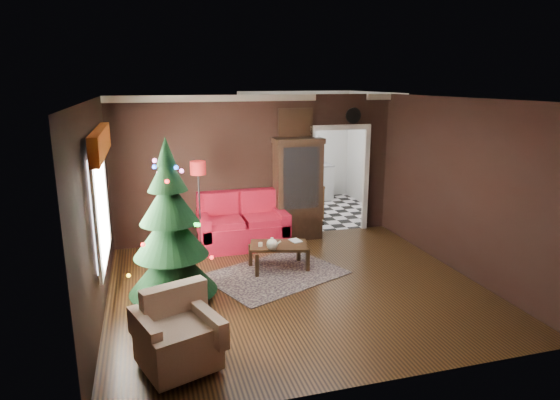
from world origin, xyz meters
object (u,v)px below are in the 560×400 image
object	(u,v)px
coffee_table	(279,256)
teapot	(272,244)
curio_cabinet	(298,191)
wall_clock	(353,115)
christmas_tree	(170,228)
armchair	(177,330)
floor_lamp	(200,210)
kitchen_table	(305,200)
loveseat	(243,221)

from	to	relation	value
coffee_table	teapot	xyz separation A→B (m)	(-0.17, -0.22, 0.31)
curio_cabinet	teapot	size ratio (longest dim) A/B	9.21
coffee_table	wall_clock	xyz separation A→B (m)	(2.01, 1.67, 2.16)
curio_cabinet	christmas_tree	world-z (taller)	christmas_tree
wall_clock	armchair	bearing A→B (deg)	-132.83
armchair	floor_lamp	bearing A→B (deg)	59.78
kitchen_table	wall_clock	bearing A→B (deg)	-66.25
loveseat	kitchen_table	bearing A→B (deg)	42.51
loveseat	wall_clock	xyz separation A→B (m)	(2.35, 0.40, 1.88)
curio_cabinet	wall_clock	size ratio (longest dim) A/B	5.94
floor_lamp	coffee_table	bearing A→B (deg)	-41.97
floor_lamp	teapot	bearing A→B (deg)	-52.08
armchair	christmas_tree	bearing A→B (deg)	68.44
loveseat	teapot	size ratio (longest dim) A/B	8.24
curio_cabinet	coffee_table	bearing A→B (deg)	-118.47
christmas_tree	wall_clock	xyz separation A→B (m)	(3.76, 2.32, 1.33)
armchair	kitchen_table	distance (m)	6.30
armchair	coffee_table	bearing A→B (deg)	33.98
curio_cabinet	wall_clock	xyz separation A→B (m)	(1.20, 0.18, 1.43)
teapot	coffee_table	bearing A→B (deg)	52.35
armchair	teapot	size ratio (longest dim) A/B	3.89
floor_lamp	armchair	world-z (taller)	floor_lamp
christmas_tree	wall_clock	bearing A→B (deg)	31.65
floor_lamp	kitchen_table	size ratio (longest dim) A/B	2.32
armchair	teapot	xyz separation A→B (m)	(1.65, 2.23, 0.07)
christmas_tree	kitchen_table	world-z (taller)	christmas_tree
loveseat	kitchen_table	world-z (taller)	loveseat
floor_lamp	kitchen_table	distance (m)	3.25
loveseat	coffee_table	xyz separation A→B (m)	(0.34, -1.27, -0.28)
teapot	wall_clock	distance (m)	3.43
loveseat	armchair	bearing A→B (deg)	-111.61
coffee_table	teapot	size ratio (longest dim) A/B	4.51
armchair	wall_clock	world-z (taller)	wall_clock
teapot	kitchen_table	xyz separation A→B (m)	(1.63, 3.14, -0.15)
curio_cabinet	armchair	xyz separation A→B (m)	(-2.63, -3.95, -0.49)
christmas_tree	coffee_table	world-z (taller)	christmas_tree
armchair	wall_clock	size ratio (longest dim) A/B	2.51
christmas_tree	coffee_table	xyz separation A→B (m)	(1.75, 0.65, -0.83)
armchair	kitchen_table	size ratio (longest dim) A/B	1.07
coffee_table	wall_clock	size ratio (longest dim) A/B	2.90
armchair	coffee_table	xyz separation A→B (m)	(1.82, 2.46, -0.24)
curio_cabinet	floor_lamp	bearing A→B (deg)	-167.06
christmas_tree	coffee_table	bearing A→B (deg)	20.26
floor_lamp	teapot	world-z (taller)	floor_lamp
floor_lamp	wall_clock	size ratio (longest dim) A/B	5.44
curio_cabinet	floor_lamp	world-z (taller)	curio_cabinet
loveseat	curio_cabinet	xyz separation A→B (m)	(1.15, 0.22, 0.45)
teapot	kitchen_table	size ratio (longest dim) A/B	0.28
coffee_table	christmas_tree	bearing A→B (deg)	-159.74
curio_cabinet	floor_lamp	distance (m)	2.02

